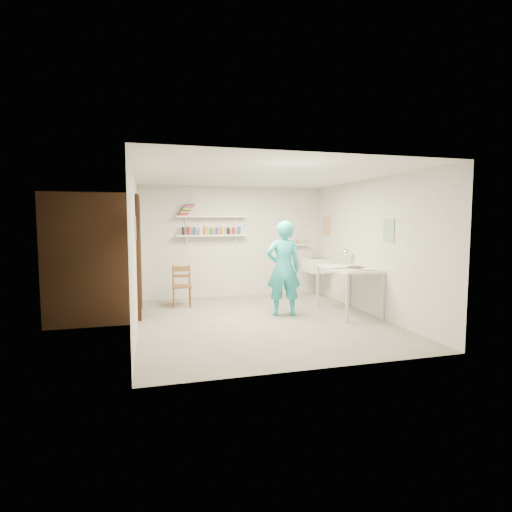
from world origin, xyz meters
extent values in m
cube|color=slate|center=(0.00, 0.00, -0.01)|extent=(4.00, 4.50, 0.02)
cube|color=silver|center=(0.00, 0.00, 2.41)|extent=(4.00, 4.50, 0.02)
cube|color=silver|center=(0.00, 2.26, 1.20)|extent=(4.00, 0.02, 2.40)
cube|color=silver|center=(0.00, -2.26, 1.20)|extent=(4.00, 0.02, 2.40)
cube|color=silver|center=(-2.01, 0.00, 1.20)|extent=(0.02, 4.50, 2.40)
cube|color=silver|center=(2.01, 0.00, 1.20)|extent=(0.02, 4.50, 2.40)
cube|color=black|center=(-1.99, 1.05, 1.00)|extent=(0.02, 0.90, 2.00)
cube|color=brown|center=(-2.70, 1.05, 1.05)|extent=(1.40, 1.50, 2.10)
cube|color=brown|center=(-1.97, 1.05, 2.05)|extent=(0.06, 1.05, 0.10)
cube|color=brown|center=(-1.97, 0.55, 1.00)|extent=(0.06, 0.10, 2.00)
cube|color=brown|center=(-1.97, 1.55, 1.00)|extent=(0.06, 0.10, 2.00)
cube|color=white|center=(-0.50, 2.13, 1.35)|extent=(1.50, 0.22, 0.03)
cube|color=white|center=(-0.50, 2.13, 1.75)|extent=(1.50, 0.22, 0.03)
cube|color=white|center=(1.35, 2.17, 1.12)|extent=(0.70, 0.14, 0.03)
cube|color=#334C7F|center=(-1.99, 0.05, 1.55)|extent=(0.01, 0.28, 0.36)
cube|color=#995933|center=(1.99, 1.80, 1.55)|extent=(0.01, 0.34, 0.42)
cube|color=#3F724C|center=(1.99, -0.55, 1.50)|extent=(0.01, 0.30, 0.38)
cube|color=white|center=(1.75, 1.70, 0.70)|extent=(0.48, 0.60, 0.30)
imported|color=#25B1BB|center=(0.46, 0.27, 0.83)|extent=(0.66, 0.48, 1.66)
cylinder|color=beige|center=(0.43, 0.49, 1.11)|extent=(0.30, 0.08, 0.30)
cube|color=brown|center=(-1.20, 1.46, 0.40)|extent=(0.39, 0.38, 0.80)
cube|color=silver|center=(1.64, 0.11, 0.42)|extent=(0.75, 1.25, 0.83)
sphere|color=silver|center=(1.85, 0.61, 1.05)|extent=(0.16, 0.16, 0.16)
cylinder|color=black|center=(-1.14, 2.13, 1.45)|extent=(0.06, 0.06, 0.17)
cylinder|color=red|center=(-1.01, 2.13, 1.45)|extent=(0.06, 0.06, 0.17)
cylinder|color=blue|center=(-0.88, 2.13, 1.45)|extent=(0.06, 0.06, 0.17)
cylinder|color=white|center=(-0.75, 2.13, 1.45)|extent=(0.06, 0.06, 0.17)
cylinder|color=orange|center=(-0.63, 2.13, 1.45)|extent=(0.06, 0.06, 0.17)
cylinder|color=#268C3F|center=(-0.50, 2.13, 1.45)|extent=(0.06, 0.06, 0.17)
cylinder|color=#8C268C|center=(-0.37, 2.13, 1.45)|extent=(0.06, 0.06, 0.17)
cylinder|color=gold|center=(-0.25, 2.13, 1.45)|extent=(0.06, 0.06, 0.17)
cylinder|color=black|center=(-0.12, 2.13, 1.45)|extent=(0.06, 0.06, 0.17)
cylinder|color=red|center=(0.01, 2.13, 1.45)|extent=(0.06, 0.06, 0.17)
cylinder|color=blue|center=(0.14, 2.13, 1.45)|extent=(0.06, 0.06, 0.17)
cube|color=red|center=(-1.10, 2.13, 1.78)|extent=(0.18, 0.14, 0.03)
cube|color=#1933A5|center=(-1.08, 2.13, 1.81)|extent=(0.18, 0.14, 0.03)
cube|color=orange|center=(-1.06, 2.13, 1.83)|extent=(0.18, 0.14, 0.03)
cube|color=black|center=(-1.04, 2.13, 1.86)|extent=(0.18, 0.14, 0.03)
cube|color=yellow|center=(-1.02, 2.13, 1.89)|extent=(0.18, 0.14, 0.03)
cube|color=#338C4C|center=(-1.00, 2.13, 1.92)|extent=(0.18, 0.14, 0.03)
cube|color=#8C3F8C|center=(-0.98, 2.13, 1.95)|extent=(0.18, 0.14, 0.03)
cube|color=red|center=(-0.96, 2.13, 1.97)|extent=(0.18, 0.14, 0.03)
cube|color=#1933A5|center=(-0.94, 2.13, 2.00)|extent=(0.18, 0.14, 0.03)
cylinder|color=silver|center=(1.14, 2.17, 1.18)|extent=(0.07, 0.07, 0.09)
cylinder|color=#335999|center=(1.28, 2.17, 1.18)|extent=(0.07, 0.07, 0.09)
cylinder|color=orange|center=(1.42, 2.17, 1.18)|extent=(0.07, 0.07, 0.09)
cylinder|color=#999999|center=(1.56, 2.17, 1.18)|extent=(0.07, 0.07, 0.09)
cube|color=silver|center=(1.64, 0.11, 0.83)|extent=(0.30, 0.22, 0.00)
cube|color=#4C4742|center=(1.64, 0.11, 0.84)|extent=(0.30, 0.22, 0.00)
cube|color=beige|center=(1.64, 0.11, 0.84)|extent=(0.30, 0.22, 0.00)
cube|color=#383330|center=(1.64, 0.11, 0.85)|extent=(0.30, 0.22, 0.00)
cube|color=silver|center=(1.64, 0.11, 0.85)|extent=(0.30, 0.22, 0.00)
cube|color=silver|center=(1.64, 0.11, 0.85)|extent=(0.30, 0.22, 0.00)
camera|label=1|loc=(-1.82, -6.27, 1.67)|focal=28.00mm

